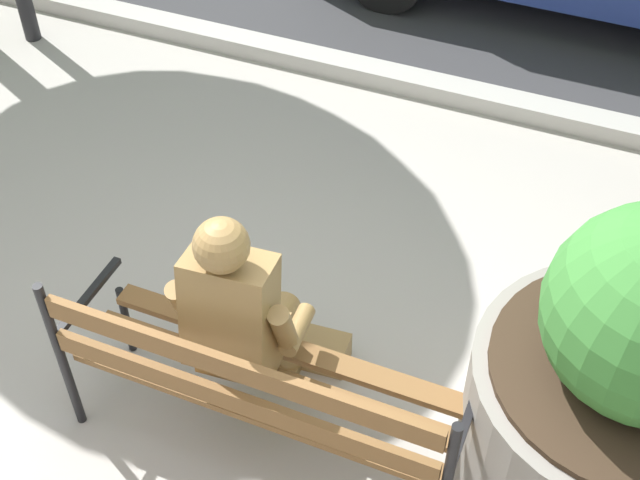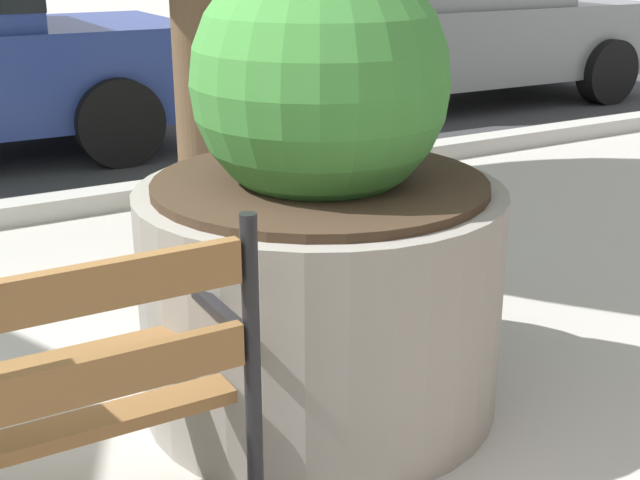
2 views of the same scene
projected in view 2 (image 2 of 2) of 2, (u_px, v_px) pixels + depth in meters
concrete_planter at (320, 229)px, 2.88m from camera, size 1.24×1.24×1.56m
parked_car_grey at (445, 17)px, 8.35m from camera, size 4.12×1.97×1.56m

